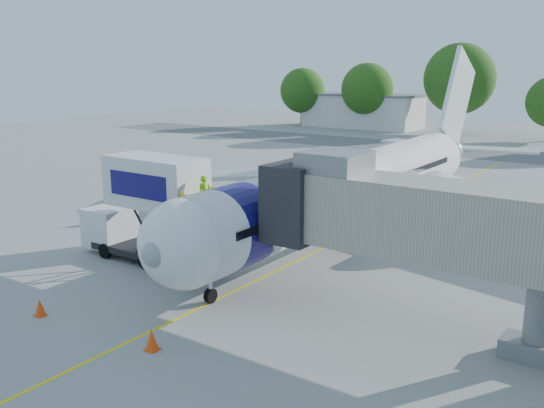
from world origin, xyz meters
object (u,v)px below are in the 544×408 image
Objects in this scene: aircraft at (359,184)px; jet_bridge at (416,219)px; ground_tug at (47,387)px; catering_hiloader at (148,209)px.

aircraft is 2.71× the size of jet_bridge.
aircraft is 10.21× the size of ground_tug.
ground_tug is at bearing -119.89° from jet_bridge.
aircraft reaches higher than ground_tug.
jet_bridge reaches higher than catering_hiloader.
catering_hiloader is at bearing -179.99° from jet_bridge.
aircraft reaches higher than jet_bridge.
jet_bridge is at bearing 0.01° from catering_hiloader.
aircraft is 13.77m from jet_bridge.
jet_bridge is 13.73m from ground_tug.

